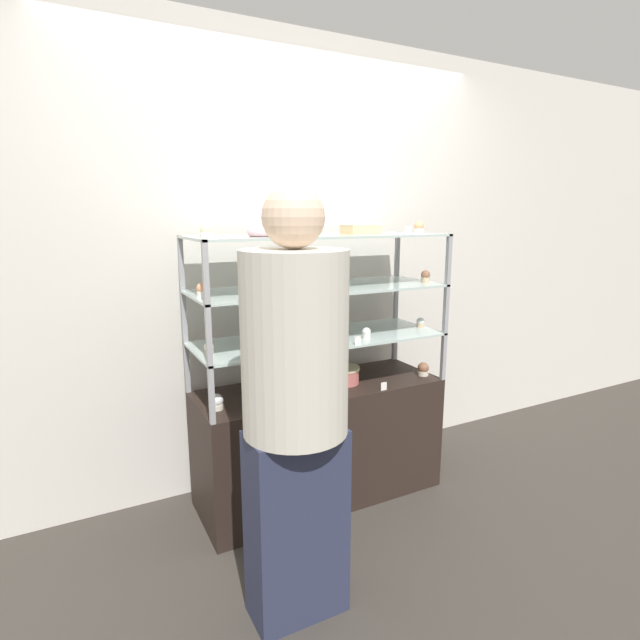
{
  "coord_description": "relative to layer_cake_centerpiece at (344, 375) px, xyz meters",
  "views": [
    {
      "loc": [
        -1.22,
        -2.33,
        1.59
      ],
      "look_at": [
        0.0,
        0.0,
        1.03
      ],
      "focal_mm": 28.0,
      "sensor_mm": 36.0,
      "label": 1
    }
  ],
  "objects": [
    {
      "name": "cupcake_1",
      "position": [
        -0.14,
        -0.04,
        -0.01
      ],
      "size": [
        0.07,
        0.07,
        0.08
      ],
      "color": "white",
      "rests_on": "display_base"
    },
    {
      "name": "cupcake_4",
      "position": [
        -0.36,
        -0.03,
        0.25
      ],
      "size": [
        0.05,
        0.05,
        0.06
      ],
      "color": "white",
      "rests_on": "display_riser_lower"
    },
    {
      "name": "sheet_cake_frosted",
      "position": [
        0.1,
        0.01,
        0.81
      ],
      "size": [
        0.19,
        0.15,
        0.06
      ],
      "color": "#DBBC84",
      "rests_on": "display_riser_upper"
    },
    {
      "name": "cupcake_11",
      "position": [
        -0.35,
        -0.1,
        0.81
      ],
      "size": [
        0.05,
        0.05,
        0.07
      ],
      "color": "#CCB28C",
      "rests_on": "display_riser_upper"
    },
    {
      "name": "display_riser_middle",
      "position": [
        -0.14,
        0.02,
        0.49
      ],
      "size": [
        1.37,
        0.49,
        0.28
      ],
      "color": "#99999E",
      "rests_on": "display_riser_lower"
    },
    {
      "name": "cupcake_10",
      "position": [
        -0.76,
        -0.06,
        0.81
      ],
      "size": [
        0.05,
        0.05,
        0.07
      ],
      "color": "white",
      "rests_on": "display_riser_upper"
    },
    {
      "name": "customer_figure",
      "position": [
        -0.62,
        -0.7,
        0.19
      ],
      "size": [
        0.4,
        0.4,
        1.69
      ],
      "color": "#282D47",
      "rests_on": "ground_plane"
    },
    {
      "name": "display_riser_lower",
      "position": [
        -0.14,
        0.02,
        0.21
      ],
      "size": [
        1.37,
        0.49,
        0.28
      ],
      "color": "#99999E",
      "rests_on": "display_base"
    },
    {
      "name": "cupcake_6",
      "position": [
        0.51,
        -0.03,
        0.25
      ],
      "size": [
        0.05,
        0.05,
        0.06
      ],
      "color": "#CCB28C",
      "rests_on": "display_riser_lower"
    },
    {
      "name": "cupcake_0",
      "position": [
        -0.74,
        -0.05,
        -0.01
      ],
      "size": [
        0.07,
        0.07,
        0.08
      ],
      "color": "beige",
      "rests_on": "display_base"
    },
    {
      "name": "display_riser_upper",
      "position": [
        -0.14,
        0.02,
        0.76
      ],
      "size": [
        1.37,
        0.49,
        0.28
      ],
      "color": "#99999E",
      "rests_on": "display_riser_middle"
    },
    {
      "name": "cupcake_5",
      "position": [
        0.08,
        -0.11,
        0.25
      ],
      "size": [
        0.05,
        0.05,
        0.06
      ],
      "color": "white",
      "rests_on": "display_riser_lower"
    },
    {
      "name": "price_tag_3",
      "position": [
        0.26,
        -0.2,
        0.8
      ],
      "size": [
        0.04,
        0.0,
        0.04
      ],
      "color": "white",
      "rests_on": "display_riser_upper"
    },
    {
      "name": "cupcake_2",
      "position": [
        0.49,
        -0.1,
        -0.01
      ],
      "size": [
        0.07,
        0.07,
        0.08
      ],
      "color": "beige",
      "rests_on": "display_base"
    },
    {
      "name": "price_tag_2",
      "position": [
        -0.5,
        -0.2,
        0.52
      ],
      "size": [
        0.04,
        0.0,
        0.04
      ],
      "color": "white",
      "rests_on": "display_riser_middle"
    },
    {
      "name": "cupcake_12",
      "position": [
        0.47,
        -0.02,
        0.81
      ],
      "size": [
        0.05,
        0.05,
        0.07
      ],
      "color": "white",
      "rests_on": "display_riser_upper"
    },
    {
      "name": "layer_cake_centerpiece",
      "position": [
        0.0,
        0.0,
        0.0
      ],
      "size": [
        0.18,
        0.18,
        0.1
      ],
      "color": "#C66660",
      "rests_on": "display_base"
    },
    {
      "name": "cupcake_7",
      "position": [
        -0.78,
        -0.02,
        0.54
      ],
      "size": [
        0.05,
        0.05,
        0.07
      ],
      "color": "white",
      "rests_on": "display_riser_middle"
    },
    {
      "name": "price_tag_1",
      "position": [
        -0.04,
        -0.2,
        0.25
      ],
      "size": [
        0.04,
        0.0,
        0.04
      ],
      "color": "white",
      "rests_on": "display_riser_lower"
    },
    {
      "name": "cupcake_8",
      "position": [
        -0.14,
        -0.04,
        0.54
      ],
      "size": [
        0.05,
        0.05,
        0.07
      ],
      "color": "white",
      "rests_on": "display_riser_middle"
    },
    {
      "name": "price_tag_0",
      "position": [
        0.13,
        -0.2,
        -0.03
      ],
      "size": [
        0.04,
        0.0,
        0.04
      ],
      "color": "white",
      "rests_on": "display_base"
    },
    {
      "name": "back_wall",
      "position": [
        -0.14,
        0.42,
        0.59
      ],
      "size": [
        8.0,
        0.05,
        2.6
      ],
      "color": "silver",
      "rests_on": "ground_plane"
    },
    {
      "name": "cupcake_9",
      "position": [
        0.49,
        -0.08,
        0.54
      ],
      "size": [
        0.05,
        0.05,
        0.07
      ],
      "color": "#CCB28C",
      "rests_on": "display_riser_middle"
    },
    {
      "name": "cupcake_3",
      "position": [
        -0.76,
        -0.02,
        0.25
      ],
      "size": [
        0.05,
        0.05,
        0.06
      ],
      "color": "#CCB28C",
      "rests_on": "display_riser_lower"
    },
    {
      "name": "display_base",
      "position": [
        -0.14,
        0.02,
        -0.38
      ],
      "size": [
        1.37,
        0.49,
        0.66
      ],
      "color": "black",
      "rests_on": "ground_plane"
    },
    {
      "name": "ground_plane",
      "position": [
        -0.14,
        0.02,
        -0.71
      ],
      "size": [
        20.0,
        20.0,
        0.0
      ],
      "primitive_type": "plane",
      "color": "#38332D"
    },
    {
      "name": "donut_glazed",
      "position": [
        -0.47,
        -0.01,
        0.8
      ],
      "size": [
        0.15,
        0.15,
        0.04
      ],
      "color": "#EFB2BC",
      "rests_on": "display_riser_upper"
    }
  ]
}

